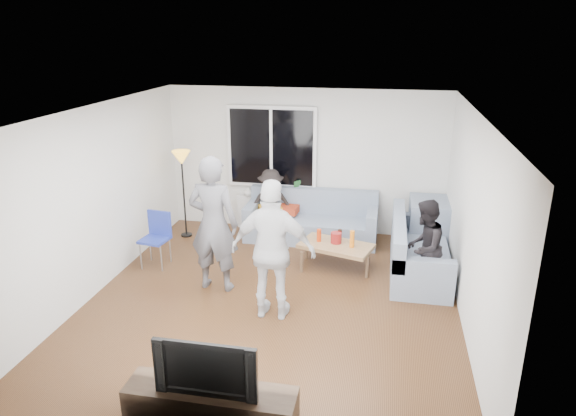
% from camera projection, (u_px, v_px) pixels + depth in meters
% --- Properties ---
extents(floor, '(5.00, 5.50, 0.04)m').
position_uv_depth(floor, '(273.00, 301.00, 7.21)').
color(floor, '#56351C').
rests_on(floor, ground).
extents(ceiling, '(5.00, 5.50, 0.04)m').
position_uv_depth(ceiling, '(271.00, 110.00, 6.34)').
color(ceiling, white).
rests_on(ceiling, ground).
extents(wall_back, '(5.00, 0.04, 2.60)m').
position_uv_depth(wall_back, '(305.00, 161.00, 9.34)').
color(wall_back, silver).
rests_on(wall_back, ground).
extents(wall_front, '(5.00, 0.04, 2.60)m').
position_uv_depth(wall_front, '(197.00, 323.00, 4.20)').
color(wall_front, silver).
rests_on(wall_front, ground).
extents(wall_left, '(0.04, 5.50, 2.60)m').
position_uv_depth(wall_left, '(96.00, 200.00, 7.23)').
color(wall_left, silver).
rests_on(wall_left, ground).
extents(wall_right, '(0.04, 5.50, 2.60)m').
position_uv_depth(wall_right, '(473.00, 224.00, 6.32)').
color(wall_right, silver).
rests_on(wall_right, ground).
extents(window_frame, '(1.62, 0.06, 1.47)m').
position_uv_depth(window_frame, '(272.00, 147.00, 9.30)').
color(window_frame, white).
rests_on(window_frame, wall_back).
extents(window_glass, '(1.50, 0.02, 1.35)m').
position_uv_depth(window_glass, '(271.00, 148.00, 9.26)').
color(window_glass, black).
rests_on(window_glass, window_frame).
extents(window_mullion, '(0.05, 0.03, 1.35)m').
position_uv_depth(window_mullion, '(271.00, 148.00, 9.25)').
color(window_mullion, white).
rests_on(window_mullion, window_frame).
extents(radiator, '(1.30, 0.12, 0.62)m').
position_uv_depth(radiator, '(272.00, 213.00, 9.66)').
color(radiator, silver).
rests_on(radiator, floor).
extents(potted_plant, '(0.23, 0.20, 0.37)m').
position_uv_depth(potted_plant, '(296.00, 189.00, 9.39)').
color(potted_plant, '#29682F').
rests_on(potted_plant, radiator).
extents(vase, '(0.17, 0.17, 0.18)m').
position_uv_depth(vase, '(248.00, 192.00, 9.58)').
color(vase, silver).
rests_on(vase, radiator).
extents(sofa_back_section, '(2.30, 0.85, 0.85)m').
position_uv_depth(sofa_back_section, '(311.00, 217.00, 9.13)').
color(sofa_back_section, gray).
rests_on(sofa_back_section, floor).
extents(sofa_right_section, '(2.00, 0.85, 0.85)m').
position_uv_depth(sofa_right_section, '(420.00, 247.00, 7.88)').
color(sofa_right_section, gray).
rests_on(sofa_right_section, floor).
extents(sofa_corner, '(0.85, 0.85, 0.85)m').
position_uv_depth(sofa_corner, '(434.00, 225.00, 8.75)').
color(sofa_corner, gray).
rests_on(sofa_corner, floor).
extents(cushion_yellow, '(0.48, 0.45, 0.14)m').
position_uv_depth(cushion_yellow, '(270.00, 210.00, 9.22)').
color(cushion_yellow, '#C4851C').
rests_on(cushion_yellow, sofa_back_section).
extents(cushion_red, '(0.39, 0.33, 0.13)m').
position_uv_depth(cushion_red, '(288.00, 210.00, 9.24)').
color(cushion_red, '#9B2E16').
rests_on(cushion_red, sofa_back_section).
extents(coffee_table, '(1.23, 0.89, 0.40)m').
position_uv_depth(coffee_table, '(336.00, 256.00, 8.09)').
color(coffee_table, '#AA7B52').
rests_on(coffee_table, floor).
extents(pitcher, '(0.17, 0.17, 0.17)m').
position_uv_depth(pitcher, '(336.00, 238.00, 8.06)').
color(pitcher, maroon).
rests_on(pitcher, coffee_table).
extents(side_chair, '(0.45, 0.45, 0.86)m').
position_uv_depth(side_chair, '(155.00, 240.00, 8.10)').
color(side_chair, '#223396').
rests_on(side_chair, floor).
extents(floor_lamp, '(0.32, 0.32, 1.56)m').
position_uv_depth(floor_lamp, '(184.00, 195.00, 9.17)').
color(floor_lamp, gold).
rests_on(floor_lamp, floor).
extents(player_left, '(0.74, 0.51, 1.96)m').
position_uv_depth(player_left, '(213.00, 224.00, 7.23)').
color(player_left, '#525257').
rests_on(player_left, floor).
extents(player_right, '(1.09, 0.48, 1.85)m').
position_uv_depth(player_right, '(273.00, 251.00, 6.51)').
color(player_right, silver).
rests_on(player_right, floor).
extents(spectator_right, '(0.71, 0.80, 1.37)m').
position_uv_depth(spectator_right, '(424.00, 247.00, 7.20)').
color(spectator_right, black).
rests_on(spectator_right, floor).
extents(spectator_back, '(0.90, 0.66, 1.24)m').
position_uv_depth(spectator_back, '(271.00, 203.00, 9.23)').
color(spectator_back, black).
rests_on(spectator_back, floor).
extents(tv_console, '(1.60, 0.40, 0.44)m').
position_uv_depth(tv_console, '(211.00, 409.00, 4.81)').
color(tv_console, '#34281A').
rests_on(tv_console, floor).
extents(television, '(0.95, 0.12, 0.55)m').
position_uv_depth(television, '(209.00, 364.00, 4.65)').
color(television, black).
rests_on(television, tv_console).
extents(bottle_a, '(0.07, 0.07, 0.20)m').
position_uv_depth(bottle_a, '(319.00, 235.00, 8.11)').
color(bottle_a, red).
rests_on(bottle_a, coffee_table).
extents(bottle_d, '(0.07, 0.07, 0.27)m').
position_uv_depth(bottle_d, '(352.00, 239.00, 7.88)').
color(bottle_d, orange).
rests_on(bottle_d, coffee_table).
extents(bottle_c, '(0.07, 0.07, 0.19)m').
position_uv_depth(bottle_c, '(340.00, 235.00, 8.13)').
color(bottle_c, black).
rests_on(bottle_c, coffee_table).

